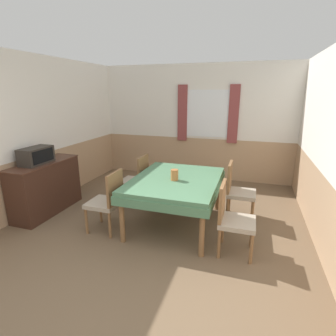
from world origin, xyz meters
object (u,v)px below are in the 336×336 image
object	(u,v)px
tv	(36,156)
chair_left_far	(137,179)
dining_table	(176,185)
chair_right_far	(237,189)
sideboard	(46,187)
chair_right_near	(232,217)
vase	(175,175)
chair_left_near	(108,200)

from	to	relation	value
tv	chair_left_far	bearing A→B (deg)	32.32
dining_table	tv	size ratio (longest dim) A/B	3.11
tv	chair_right_far	bearing A→B (deg)	15.39
sideboard	tv	bearing A→B (deg)	-97.20
chair_right_near	vase	world-z (taller)	chair_right_near
tv	chair_left_near	bearing A→B (deg)	-6.60
chair_left_near	tv	size ratio (longest dim) A/B	1.75
chair_right_far	sideboard	bearing A→B (deg)	-76.25
chair_right_near	tv	xyz separation A→B (m)	(-3.10, 0.16, 0.52)
chair_left_far	vase	distance (m)	1.11
chair_right_near	tv	world-z (taller)	tv
dining_table	chair_left_far	distance (m)	1.02
dining_table	vase	xyz separation A→B (m)	(0.00, -0.08, 0.18)
chair_right_near	dining_table	bearing A→B (deg)	-119.94
sideboard	chair_right_near	bearing A→B (deg)	-4.69
dining_table	tv	bearing A→B (deg)	-171.09
chair_left_near	tv	world-z (taller)	tv
chair_right_far	vase	distance (m)	1.11
dining_table	chair_left_near	xyz separation A→B (m)	(-0.88, -0.51, -0.15)
sideboard	chair_left_near	bearing A→B (deg)	-10.75
chair_left_far	chair_left_near	bearing A→B (deg)	-180.00
chair_left_near	sideboard	distance (m)	1.36
dining_table	sideboard	size ratio (longest dim) A/B	1.29
chair_right_far	chair_left_far	bearing A→B (deg)	-90.00
tv	vase	size ratio (longest dim) A/B	3.28
tv	vase	bearing A→B (deg)	6.78
chair_left_near	vase	xyz separation A→B (m)	(0.88, 0.42, 0.33)
chair_right_far	sideboard	world-z (taller)	chair_right_far
dining_table	chair_left_near	bearing A→B (deg)	-150.06
chair_right_far	chair_left_near	size ratio (longest dim) A/B	1.00
dining_table	chair_right_near	distance (m)	1.02
dining_table	vase	world-z (taller)	vase
dining_table	vase	size ratio (longest dim) A/B	10.21
chair_left_near	vase	bearing A→B (deg)	-64.42
chair_right_near	chair_left_near	xyz separation A→B (m)	(-1.75, 0.00, 0.00)
chair_left_far	vase	xyz separation A→B (m)	(0.88, -0.59, 0.33)
vase	chair_right_far	bearing A→B (deg)	33.98
vase	chair_left_near	bearing A→B (deg)	-154.42
chair_right_near	chair_left_far	world-z (taller)	same
chair_left_near	chair_left_far	bearing A→B (deg)	0.00
sideboard	dining_table	bearing A→B (deg)	6.47
dining_table	chair_right_far	bearing A→B (deg)	29.94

